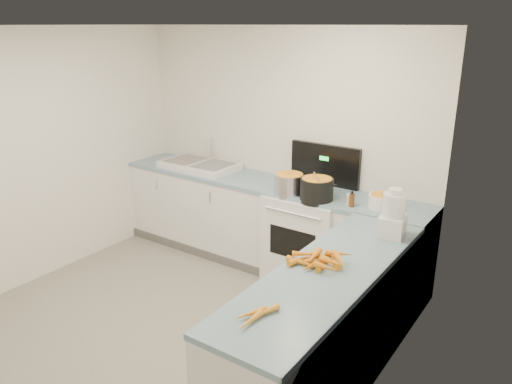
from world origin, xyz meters
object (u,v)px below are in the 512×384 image
Objects in this scene: black_pot at (317,190)px; food_processor at (393,216)px; extract_bottle at (352,200)px; spice_jar at (349,200)px; sink at (200,165)px; stove at (309,235)px; steel_pot at (289,185)px; mixing_bowl at (383,201)px.

food_processor is (0.89, -0.42, 0.07)m from black_pot.
food_processor reaches higher than extract_bottle.
extract_bottle is 1.33× the size of spice_jar.
extract_bottle is at bearing -31.05° from spice_jar.
black_pot is at bearing -6.60° from sink.
food_processor reaches higher than black_pot.
stove reaches higher than spice_jar.
extract_bottle is 0.69m from food_processor.
spice_jar is at bearing 148.95° from extract_bottle.
black_pot is at bearing -1.35° from steel_pot.
black_pot is 0.98m from food_processor.
black_pot reaches higher than extract_bottle.
extract_bottle reaches higher than spice_jar.
mixing_bowl is at bearing 28.73° from extract_bottle.
steel_pot is 0.91m from mixing_bowl.
food_processor is (0.53, -0.43, 0.11)m from extract_bottle.
sink is 2.94× the size of steel_pot.
sink is at bearing 173.40° from black_pot.
food_processor is (1.19, -0.43, 0.08)m from steel_pot.
stove is 1.58× the size of sink.
sink is (-1.45, 0.02, 0.50)m from stove.
steel_pot is at bearing 160.28° from food_processor.
black_pot is 3.46× the size of spice_jar.
stove is 3.53× the size of food_processor.
extract_bottle is (0.36, 0.01, -0.03)m from black_pot.
black_pot is at bearing -178.94° from extract_bottle.
sink reaches higher than mixing_bowl.
stove is at bearing 47.32° from steel_pot.
sink reaches higher than spice_jar.
mixing_bowl and extract_bottle have the same top height.
stove reaches higher than food_processor.
sink is at bearing 175.27° from spice_jar.
stove is 1.35m from food_processor.
stove is at bearing 177.66° from mixing_bowl.
stove reaches higher than extract_bottle.
mixing_bowl is (0.60, 0.14, -0.03)m from black_pot.
sink reaches higher than steel_pot.
food_processor reaches higher than spice_jar.
mixing_bowl is 0.68× the size of food_processor.
black_pot is at bearing 154.65° from food_processor.
spice_jar is (1.93, -0.16, 0.01)m from sink.
food_processor is at bearing -13.66° from sink.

